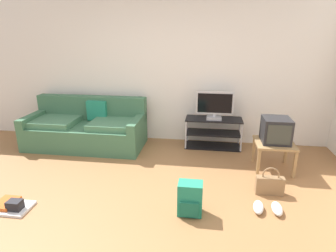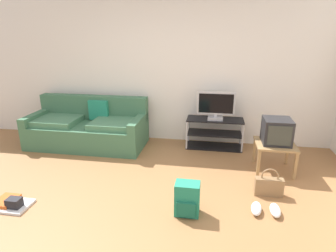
% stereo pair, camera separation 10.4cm
% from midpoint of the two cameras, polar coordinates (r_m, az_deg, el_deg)
% --- Properties ---
extents(ground_plane, '(9.00, 9.80, 0.02)m').
position_cam_midpoint_polar(ground_plane, '(3.44, -8.68, -16.80)').
color(ground_plane, olive).
extents(wall_back, '(9.00, 0.10, 2.70)m').
position_cam_midpoint_polar(wall_back, '(5.24, -1.69, 11.59)').
color(wall_back, silver).
rests_on(wall_back, ground_plane).
extents(couch, '(2.05, 0.92, 0.85)m').
position_cam_midpoint_polar(couch, '(5.32, -16.57, -0.53)').
color(couch, '#3D6B4C').
rests_on(couch, ground_plane).
extents(tv_stand, '(0.98, 0.41, 0.53)m').
position_cam_midpoint_polar(tv_stand, '(5.10, 8.50, -1.36)').
color(tv_stand, black).
rests_on(tv_stand, ground_plane).
extents(flat_tv, '(0.64, 0.22, 0.48)m').
position_cam_midpoint_polar(flat_tv, '(4.94, 8.77, 4.05)').
color(flat_tv, '#B2B2B7').
rests_on(flat_tv, tv_stand).
extents(side_table, '(0.55, 0.55, 0.43)m').
position_cam_midpoint_polar(side_table, '(4.44, 19.98, -3.83)').
color(side_table, '#9E7A4C').
rests_on(side_table, ground_plane).
extents(crt_tv, '(0.39, 0.41, 0.36)m').
position_cam_midpoint_polar(crt_tv, '(4.38, 20.28, -0.79)').
color(crt_tv, '#232326').
rests_on(crt_tv, side_table).
extents(backpack, '(0.27, 0.27, 0.38)m').
position_cam_midpoint_polar(backpack, '(3.27, 3.54, -14.40)').
color(backpack, '#238466').
rests_on(backpack, ground_plane).
extents(handbag, '(0.34, 0.11, 0.37)m').
position_cam_midpoint_polar(handbag, '(3.86, 19.07, -11.07)').
color(handbag, olive).
rests_on(handbag, ground_plane).
extents(sneakers_pair, '(0.34, 0.27, 0.09)m').
position_cam_midpoint_polar(sneakers_pair, '(3.55, 18.61, -15.37)').
color(sneakers_pair, white).
rests_on(sneakers_pair, ground_plane).
extents(floor_tray, '(0.44, 0.33, 0.14)m').
position_cam_midpoint_polar(floor_tray, '(3.90, -29.78, -13.78)').
color(floor_tray, silver).
rests_on(floor_tray, ground_plane).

